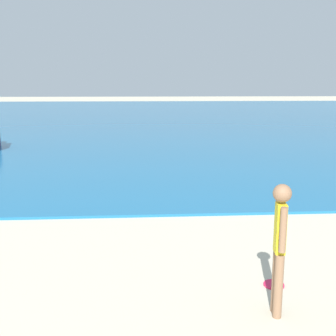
% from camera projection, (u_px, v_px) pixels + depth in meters
% --- Properties ---
extents(water, '(160.00, 60.00, 0.06)m').
position_uv_depth(water, '(141.00, 115.00, 38.03)').
color(water, '#1E6B9E').
rests_on(water, ground).
extents(person_standing, '(0.21, 0.37, 1.62)m').
position_uv_depth(person_standing, '(280.00, 242.00, 4.86)').
color(person_standing, '#936B4C').
rests_on(person_standing, ground).
extents(frisbee, '(0.28, 0.28, 0.03)m').
position_uv_depth(frisbee, '(274.00, 285.00, 5.75)').
color(frisbee, '#E51E4C').
rests_on(frisbee, ground).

